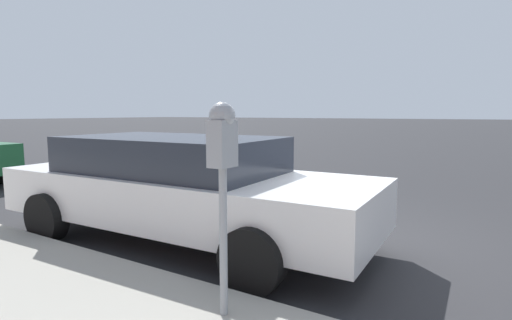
# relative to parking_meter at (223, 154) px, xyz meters

# --- Properties ---
(ground_plane) EXTENTS (220.00, 220.00, 0.00)m
(ground_plane) POSITION_rel_parking_meter_xyz_m (2.57, -0.08, -1.37)
(ground_plane) COLOR #2B2B2D
(parking_meter) EXTENTS (0.21, 0.19, 1.59)m
(parking_meter) POSITION_rel_parking_meter_xyz_m (0.00, 0.00, 0.00)
(parking_meter) COLOR gray
(parking_meter) RESTS_ON sidewalk
(car_white) EXTENTS (2.15, 5.00, 1.36)m
(car_white) POSITION_rel_parking_meter_xyz_m (1.49, 1.78, -0.63)
(car_white) COLOR silver
(car_white) RESTS_ON ground_plane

